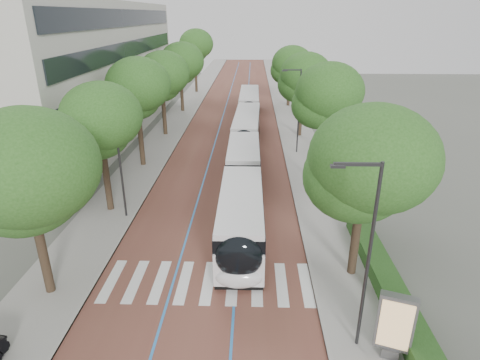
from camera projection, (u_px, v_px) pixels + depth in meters
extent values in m
plane|color=#51544C|center=(202.00, 295.00, 19.64)|extent=(160.00, 160.00, 0.00)
cube|color=brown|center=(236.00, 112.00, 56.57)|extent=(11.00, 140.00, 0.02)
cube|color=gray|center=(183.00, 111.00, 56.77)|extent=(4.00, 140.00, 0.12)
cube|color=gray|center=(289.00, 112.00, 56.34)|extent=(4.00, 140.00, 0.12)
cube|color=gray|center=(196.00, 111.00, 56.71)|extent=(0.20, 140.00, 0.14)
cube|color=gray|center=(275.00, 112.00, 56.39)|extent=(0.20, 140.00, 0.14)
cube|color=silver|center=(112.00, 280.00, 20.69)|extent=(0.55, 3.60, 0.01)
cube|color=silver|center=(136.00, 281.00, 20.66)|extent=(0.55, 3.60, 0.01)
cube|color=silver|center=(160.00, 281.00, 20.62)|extent=(0.55, 3.60, 0.01)
cube|color=silver|center=(184.00, 282.00, 20.59)|extent=(0.55, 3.60, 0.01)
cube|color=silver|center=(208.00, 282.00, 20.55)|extent=(0.55, 3.60, 0.01)
cube|color=silver|center=(233.00, 283.00, 20.52)|extent=(0.55, 3.60, 0.01)
cube|color=silver|center=(257.00, 283.00, 20.48)|extent=(0.55, 3.60, 0.01)
cube|color=silver|center=(281.00, 284.00, 20.44)|extent=(0.55, 3.60, 0.01)
cube|color=silver|center=(306.00, 284.00, 20.41)|extent=(0.55, 3.60, 0.01)
cube|color=#2671BE|center=(224.00, 111.00, 56.61)|extent=(0.12, 126.00, 0.01)
cube|color=#2671BE|center=(247.00, 112.00, 56.52)|extent=(0.12, 126.00, 0.01)
cube|color=beige|center=(51.00, 72.00, 43.37)|extent=(18.00, 40.00, 14.00)
cube|color=black|center=(138.00, 109.00, 44.65)|extent=(0.12, 38.00, 1.60)
cube|color=black|center=(135.00, 79.00, 43.42)|extent=(0.12, 38.00, 1.60)
cube|color=black|center=(132.00, 48.00, 42.20)|extent=(0.12, 38.00, 1.60)
cube|color=black|center=(129.00, 18.00, 41.05)|extent=(0.12, 38.00, 1.60)
cube|color=#1B3D15|center=(391.00, 290.00, 19.18)|extent=(1.20, 14.00, 0.80)
cylinder|color=#2A2A2D|center=(368.00, 261.00, 15.10)|extent=(0.14, 0.14, 8.00)
cube|color=#2A2A2D|center=(359.00, 164.00, 13.63)|extent=(1.70, 0.12, 0.12)
cube|color=#2A2A2D|center=(338.00, 166.00, 13.68)|extent=(0.50, 0.20, 0.10)
cylinder|color=#2A2A2D|center=(299.00, 112.00, 38.18)|extent=(0.14, 0.14, 8.00)
cube|color=#2A2A2D|center=(292.00, 70.00, 36.71)|extent=(1.70, 0.12, 0.12)
cube|color=#2A2A2D|center=(285.00, 71.00, 36.76)|extent=(0.50, 0.20, 0.10)
cylinder|color=#2A2A2D|center=(120.00, 160.00, 25.63)|extent=(0.14, 0.14, 8.00)
cylinder|color=black|center=(43.00, 255.00, 19.03)|extent=(0.44, 0.44, 4.34)
ellipsoid|color=#224F19|center=(26.00, 178.00, 17.52)|extent=(6.09, 6.09, 5.17)
cylinder|color=black|center=(107.00, 181.00, 27.33)|extent=(0.44, 0.44, 4.38)
ellipsoid|color=#224F19|center=(99.00, 124.00, 25.80)|extent=(5.16, 5.16, 4.38)
cylinder|color=black|center=(141.00, 140.00, 35.57)|extent=(0.44, 0.44, 4.75)
ellipsoid|color=#224F19|center=(136.00, 91.00, 33.92)|extent=(5.43, 5.43, 4.62)
cylinder|color=black|center=(164.00, 116.00, 44.86)|extent=(0.44, 0.44, 4.46)
ellipsoid|color=#224F19|center=(162.00, 79.00, 43.30)|extent=(5.62, 5.62, 4.78)
cylinder|color=black|center=(182.00, 96.00, 55.94)|extent=(0.44, 0.44, 4.46)
ellipsoid|color=#224F19|center=(180.00, 66.00, 54.38)|extent=(5.97, 5.97, 5.08)
cylinder|color=black|center=(196.00, 77.00, 69.61)|extent=(0.44, 0.44, 5.36)
ellipsoid|color=#224F19|center=(195.00, 47.00, 67.75)|extent=(5.75, 5.75, 4.89)
cylinder|color=black|center=(355.00, 239.00, 20.46)|extent=(0.44, 0.44, 4.23)
ellipsoid|color=#224F19|center=(364.00, 169.00, 18.99)|extent=(6.04, 6.04, 5.13)
cylinder|color=black|center=(320.00, 156.00, 31.41)|extent=(0.44, 0.44, 4.92)
ellipsoid|color=#224F19|center=(324.00, 99.00, 29.69)|extent=(5.01, 5.01, 4.25)
cylinder|color=black|center=(300.00, 117.00, 44.43)|extent=(0.44, 0.44, 4.43)
ellipsoid|color=#224F19|center=(303.00, 80.00, 42.89)|extent=(5.53, 5.53, 4.70)
cylinder|color=black|center=(289.00, 93.00, 59.28)|extent=(0.44, 0.44, 4.02)
ellipsoid|color=#224F19|center=(290.00, 67.00, 57.88)|extent=(5.83, 5.83, 4.96)
cylinder|color=black|center=(243.00, 183.00, 28.18)|extent=(2.31, 0.92, 2.30)
cube|color=silver|center=(241.00, 224.00, 23.64)|extent=(2.56, 9.38, 1.82)
cube|color=black|center=(241.00, 207.00, 23.21)|extent=(2.60, 9.19, 0.97)
cube|color=silver|center=(241.00, 197.00, 22.96)|extent=(2.51, 9.19, 0.31)
cube|color=black|center=(241.00, 240.00, 24.06)|extent=(2.51, 9.00, 0.35)
cube|color=silver|center=(244.00, 168.00, 32.37)|extent=(2.55, 7.76, 1.82)
cube|color=black|center=(244.00, 154.00, 31.93)|extent=(2.59, 7.60, 0.97)
cube|color=silver|center=(244.00, 147.00, 31.69)|extent=(2.50, 7.60, 0.31)
cube|color=black|center=(244.00, 180.00, 32.79)|extent=(2.50, 7.45, 0.35)
ellipsoid|color=black|center=(239.00, 257.00, 19.17)|extent=(2.36, 1.12, 2.28)
ellipsoid|color=silver|center=(239.00, 277.00, 19.57)|extent=(2.36, 1.02, 1.14)
cylinder|color=black|center=(219.00, 257.00, 21.85)|extent=(0.31, 1.00, 1.00)
cylinder|color=black|center=(261.00, 257.00, 21.80)|extent=(0.31, 1.00, 1.00)
cylinder|color=black|center=(231.00, 169.00, 34.23)|extent=(0.31, 1.00, 1.00)
cylinder|color=black|center=(257.00, 169.00, 34.18)|extent=(0.31, 1.00, 1.00)
cylinder|color=black|center=(225.00, 212.00, 26.80)|extent=(0.31, 1.00, 1.00)
cylinder|color=black|center=(259.00, 212.00, 26.75)|extent=(0.31, 1.00, 1.00)
cube|color=silver|center=(247.00, 132.00, 42.10)|extent=(2.85, 12.07, 1.82)
cube|color=black|center=(247.00, 122.00, 41.67)|extent=(2.89, 11.83, 0.97)
cube|color=silver|center=(247.00, 116.00, 41.42)|extent=(2.80, 11.83, 0.31)
cube|color=black|center=(247.00, 142.00, 42.52)|extent=(2.79, 11.59, 0.35)
ellipsoid|color=black|center=(244.00, 142.00, 36.43)|extent=(2.38, 1.17, 2.28)
ellipsoid|color=silver|center=(244.00, 154.00, 36.82)|extent=(2.38, 1.07, 1.14)
cylinder|color=black|center=(234.00, 150.00, 39.14)|extent=(0.33, 1.01, 1.00)
cylinder|color=black|center=(257.00, 150.00, 39.01)|extent=(0.33, 1.01, 1.00)
cylinder|color=black|center=(238.00, 130.00, 45.96)|extent=(0.33, 1.01, 1.00)
cylinder|color=black|center=(258.00, 130.00, 45.84)|extent=(0.33, 1.01, 1.00)
cube|color=silver|center=(249.00, 106.00, 53.89)|extent=(2.56, 12.01, 1.82)
cube|color=black|center=(249.00, 98.00, 53.45)|extent=(2.59, 11.77, 0.97)
cube|color=silver|center=(249.00, 93.00, 53.21)|extent=(2.50, 11.77, 0.31)
cube|color=black|center=(249.00, 114.00, 54.31)|extent=(2.50, 11.53, 0.35)
ellipsoid|color=black|center=(249.00, 111.00, 48.21)|extent=(2.36, 1.11, 2.28)
ellipsoid|color=silver|center=(248.00, 120.00, 48.60)|extent=(2.35, 1.01, 1.14)
cylinder|color=black|center=(240.00, 118.00, 50.89)|extent=(0.30, 1.00, 1.00)
cylinder|color=black|center=(258.00, 118.00, 50.82)|extent=(0.30, 1.00, 1.00)
cylinder|color=black|center=(242.00, 106.00, 57.73)|extent=(0.30, 1.00, 1.00)
cylinder|color=black|center=(257.00, 106.00, 57.65)|extent=(0.30, 1.00, 1.00)
cube|color=#59595B|center=(390.00, 351.00, 15.96)|extent=(0.79, 0.72, 0.43)
cube|color=#59595B|center=(395.00, 322.00, 15.40)|extent=(1.44, 0.81, 2.47)
cube|color=tan|center=(395.00, 326.00, 15.23)|extent=(1.12, 0.41, 2.15)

